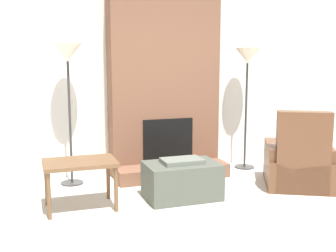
{
  "coord_description": "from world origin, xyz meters",
  "views": [
    {
      "loc": [
        -1.79,
        -2.83,
        1.58
      ],
      "look_at": [
        0.0,
        2.46,
        0.68
      ],
      "focal_mm": 45.0,
      "sensor_mm": 36.0,
      "label": 1
    }
  ],
  "objects": [
    {
      "name": "ottoman",
      "position": [
        -0.16,
        1.48,
        0.21
      ],
      "size": [
        0.82,
        0.54,
        0.46
      ],
      "color": "#474C42",
      "rests_on": "ground_plane"
    },
    {
      "name": "side_table",
      "position": [
        -1.29,
        1.52,
        0.45
      ],
      "size": [
        0.75,
        0.51,
        0.52
      ],
      "color": "brown",
      "rests_on": "ground_plane"
    },
    {
      "name": "fireplace",
      "position": [
        0.0,
        2.6,
        1.21
      ],
      "size": [
        1.5,
        0.74,
        2.6
      ],
      "color": "brown",
      "rests_on": "ground_plane"
    },
    {
      "name": "floor_lamp_left",
      "position": [
        -1.29,
        2.46,
        1.52
      ],
      "size": [
        0.35,
        0.35,
        1.75
      ],
      "color": "#333333",
      "rests_on": "ground_plane"
    },
    {
      "name": "armchair",
      "position": [
        1.35,
        1.43,
        0.28
      ],
      "size": [
        1.08,
        1.12,
        0.97
      ],
      "rotation": [
        0.0,
        0.0,
        2.67
      ],
      "color": "brown",
      "rests_on": "ground_plane"
    },
    {
      "name": "ground_plane",
      "position": [
        0.0,
        0.0,
        0.0
      ],
      "size": [
        24.0,
        24.0,
        0.0
      ],
      "primitive_type": "plane",
      "color": "beige"
    },
    {
      "name": "floor_lamp_right",
      "position": [
        1.18,
        2.46,
        1.49
      ],
      "size": [
        0.35,
        0.35,
        1.72
      ],
      "color": "#333333",
      "rests_on": "ground_plane"
    },
    {
      "name": "wall_back",
      "position": [
        0.0,
        2.84,
        1.3
      ],
      "size": [
        7.02,
        0.06,
        2.6
      ],
      "primitive_type": "cube",
      "color": "silver",
      "rests_on": "ground_plane"
    }
  ]
}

